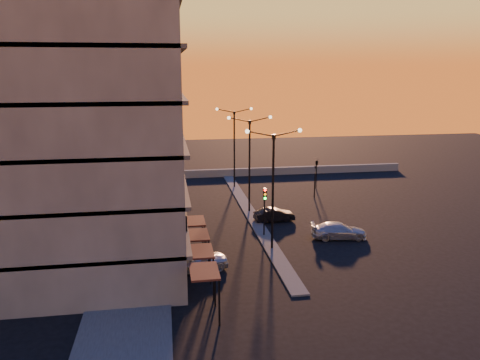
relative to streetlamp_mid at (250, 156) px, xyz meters
name	(u,v)px	position (x,y,z in m)	size (l,w,h in m)	color
ground	(272,249)	(0.00, -10.00, -5.59)	(120.00, 120.00, 0.00)	black
sidewalk_west	(138,238)	(-10.50, -6.00, -5.53)	(5.00, 40.00, 0.12)	#464644
median	(249,211)	(0.00, 0.00, -5.53)	(1.20, 36.00, 0.12)	#464644
parapet	(243,172)	(2.00, 16.00, -5.09)	(44.00, 0.50, 1.00)	slate
building	(75,98)	(-14.00, -9.97, 6.32)	(14.35, 17.08, 25.00)	#615B55
streetlamp_near	(273,180)	(0.00, -10.00, 0.00)	(4.32, 0.32, 9.51)	black
streetlamp_mid	(250,156)	(0.00, 0.00, 0.00)	(4.32, 0.32, 9.51)	black
streetlamp_far	(234,141)	(0.00, 10.00, 0.00)	(4.32, 0.32, 9.51)	black
traffic_light_main	(265,204)	(0.00, -7.13, -2.70)	(0.28, 0.44, 4.25)	black
signal_east_a	(315,181)	(8.00, 4.00, -3.66)	(0.13, 0.16, 3.60)	black
signal_east_b	(317,163)	(9.50, 8.00, -2.49)	(0.42, 1.99, 3.60)	black
car_hatchback	(196,260)	(-6.19, -13.06, -4.80)	(1.87, 4.64, 1.58)	#B5B7BD
car_sedan	(274,215)	(1.77, -3.25, -4.97)	(1.31, 3.75, 1.24)	black
car_wagon	(339,231)	(6.09, -8.51, -4.93)	(1.87, 4.60, 1.33)	#ADAFB4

